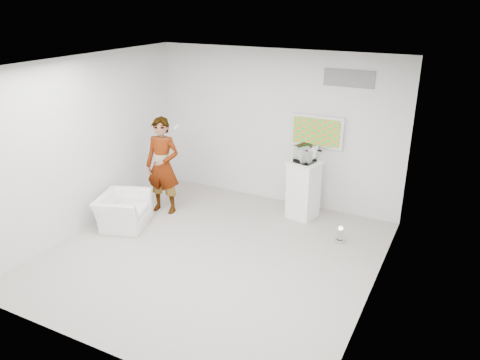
{
  "coord_description": "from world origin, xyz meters",
  "views": [
    {
      "loc": [
        3.39,
        -5.65,
        3.88
      ],
      "look_at": [
        0.19,
        0.6,
        1.11
      ],
      "focal_mm": 35.0,
      "sensor_mm": 36.0,
      "label": 1
    }
  ],
  "objects": [
    {
      "name": "console",
      "position": [
        0.8,
        1.98,
        1.19
      ],
      "size": [
        0.1,
        0.16,
        0.21
      ],
      "primitive_type": "cube",
      "rotation": [
        0.0,
        0.0,
        -0.4
      ],
      "color": "white",
      "rests_on": "pedestal"
    },
    {
      "name": "wii_remote",
      "position": [
        -1.42,
        1.2,
        1.66
      ],
      "size": [
        0.07,
        0.15,
        0.04
      ],
      "primitive_type": "cube",
      "rotation": [
        0.0,
        0.0,
        0.22
      ],
      "color": "white",
      "rests_on": "person"
    },
    {
      "name": "person",
      "position": [
        -1.65,
        1.02,
        0.92
      ],
      "size": [
        0.72,
        0.53,
        1.84
      ],
      "primitive_type": "imported",
      "rotation": [
        0.0,
        0.0,
        0.13
      ],
      "color": "white",
      "rests_on": "room"
    },
    {
      "name": "armchair",
      "position": [
        -1.93,
        0.15,
        0.3
      ],
      "size": [
        1.04,
        1.12,
        0.6
      ],
      "primitive_type": "imported",
      "rotation": [
        0.0,
        0.0,
        1.88
      ],
      "color": "white",
      "rests_on": "room"
    },
    {
      "name": "logo_decal",
      "position": [
        1.35,
        2.49,
        2.55
      ],
      "size": [
        0.9,
        0.02,
        0.3
      ],
      "primitive_type": "cube",
      "color": "slate",
      "rests_on": "room"
    },
    {
      "name": "vitrine",
      "position": [
        0.8,
        1.98,
        1.24
      ],
      "size": [
        0.38,
        0.38,
        0.31
      ],
      "primitive_type": "cube",
      "rotation": [
        0.0,
        0.0,
        -0.25
      ],
      "color": "white",
      "rests_on": "pedestal"
    },
    {
      "name": "floor_uplight",
      "position": [
        1.72,
        1.33,
        0.14
      ],
      "size": [
        0.22,
        0.22,
        0.28
      ],
      "primitive_type": "cylinder",
      "rotation": [
        0.0,
        0.0,
        -0.25
      ],
      "color": "silver",
      "rests_on": "room"
    },
    {
      "name": "pedestal",
      "position": [
        0.8,
        1.98,
        0.54
      ],
      "size": [
        0.62,
        0.62,
        1.09
      ],
      "primitive_type": "cube",
      "rotation": [
        0.0,
        0.0,
        -0.2
      ],
      "color": "white",
      "rests_on": "room"
    },
    {
      "name": "room",
      "position": [
        0.0,
        0.0,
        1.5
      ],
      "size": [
        5.01,
        5.01,
        3.0
      ],
      "color": "#A59E97",
      "rests_on": "ground"
    },
    {
      "name": "tv",
      "position": [
        0.85,
        2.45,
        1.55
      ],
      "size": [
        1.0,
        0.08,
        0.6
      ],
      "primitive_type": "cube",
      "color": "silver",
      "rests_on": "room"
    }
  ]
}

